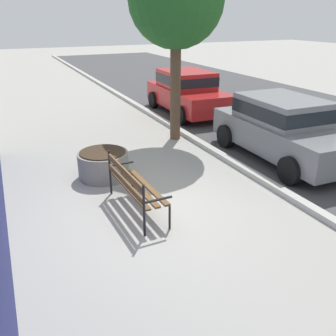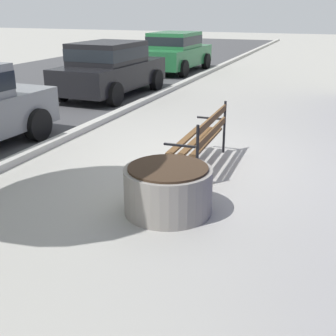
# 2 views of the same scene
# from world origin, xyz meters

# --- Properties ---
(ground_plane) EXTENTS (80.00, 80.00, 0.00)m
(ground_plane) POSITION_xyz_m (0.00, 0.00, 0.00)
(ground_plane) COLOR #9E9B93
(curb_stone) EXTENTS (60.00, 0.20, 0.12)m
(curb_stone) POSITION_xyz_m (0.00, 2.90, 0.06)
(curb_stone) COLOR #B2AFA8
(curb_stone) RESTS_ON ground
(park_bench) EXTENTS (1.82, 0.59, 0.95)m
(park_bench) POSITION_xyz_m (-0.13, -0.12, 0.54)
(park_bench) COLOR brown
(park_bench) RESTS_ON ground
(concrete_planter) EXTENTS (1.14, 1.14, 0.62)m
(concrete_planter) POSITION_xyz_m (-1.90, -0.21, 0.31)
(concrete_planter) COLOR gray
(concrete_planter) RESTS_ON ground
(street_tree_near_bench) EXTENTS (2.55, 2.55, 5.11)m
(street_tree_near_bench) POSITION_xyz_m (-3.77, 2.51, 3.79)
(street_tree_near_bench) COLOR brown
(street_tree_near_bench) RESTS_ON ground
(parked_car_red) EXTENTS (4.15, 2.02, 1.56)m
(parked_car_red) POSITION_xyz_m (-6.39, 4.26, 0.84)
(parked_car_red) COLOR #B21E1E
(parked_car_red) RESTS_ON ground
(parked_car_grey) EXTENTS (4.15, 2.02, 1.56)m
(parked_car_grey) POSITION_xyz_m (-1.17, 4.26, 0.84)
(parked_car_grey) COLOR slate
(parked_car_grey) RESTS_ON ground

